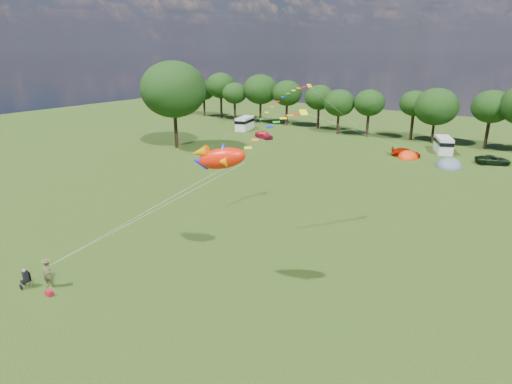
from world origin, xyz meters
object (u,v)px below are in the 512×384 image
Objects in this scene: car_c at (406,152)px; camp_chair at (26,276)px; campervan_a at (245,123)px; car_a at (264,135)px; kite_flyer at (48,274)px; tent_orange at (407,158)px; campervan_c at (444,144)px; big_tree at (173,90)px; fish_kite at (218,158)px; tent_greyblue at (449,167)px; car_d at (493,160)px.

camp_chair is at bearing 153.64° from car_c.
campervan_a is at bearing 117.07° from camp_chair.
kite_flyer is at bearing -144.66° from car_a.
camp_chair is (-9.46, -49.82, 0.78)m from tent_orange.
campervan_c is 1.66× the size of tent_orange.
car_c is 32.23m from campervan_a.
tent_orange is (31.79, 14.59, -9.00)m from big_tree.
tent_orange is 42.73m from fish_kite.
car_c is (24.29, 1.32, -0.04)m from car_a.
tent_greyblue is at bearing -15.53° from tent_orange.
car_a reaches higher than car_c.
big_tree is at bearing -161.10° from tent_greyblue.
car_c reaches higher than tent_orange.
car_c is at bearing 158.55° from tent_greyblue.
car_a reaches higher than car_d.
kite_flyer is (-8.28, -48.96, 0.92)m from tent_orange.
campervan_c reaches higher than car_a.
campervan_c is 7.58m from tent_orange.
big_tree is 3.50× the size of car_a.
car_c is at bearing 83.94° from camp_chair.
big_tree is 42.42m from kite_flyer.
car_a is 0.71× the size of campervan_a.
tent_orange is at bearing 54.96° from kite_flyer.
big_tree reaches higher than car_d.
tent_orange is at bearing -72.60° from car_a.
car_a is at bearing 80.61° from campervan_c.
camp_chair is at bearing -163.64° from fish_kite.
campervan_c reaches higher than car_d.
big_tree is at bearing 97.68° from campervan_c.
campervan_a is (-7.76, 4.62, 0.68)m from car_a.
car_d is 1.44× the size of tent_orange.
car_c is 51.51m from camp_chair.
car_d reaches higher than car_c.
car_c is 2.91× the size of camp_chair.
car_d is at bearing 73.40° from camp_chair.
tent_orange is 50.72m from camp_chair.
kite_flyer is 13.74m from fish_kite.
tent_greyblue is at bearing 18.90° from big_tree.
fish_kite reaches higher than car_d.
big_tree is at bearing 88.37° from car_d.
fish_kite is (10.06, 7.97, 7.85)m from camp_chair.
tent_greyblue is at bearing -75.86° from car_a.
kite_flyer is (-7.69, -49.88, 0.35)m from car_c.
fish_kite reaches higher than campervan_a.
tent_greyblue reaches higher than tent_orange.
tent_greyblue is at bearing 174.73° from campervan_c.
tent_orange is (-10.40, -3.42, -0.59)m from car_d.
fish_kite is at bearing 153.22° from campervan_c.
campervan_a is 1.43× the size of fish_kite.
tent_greyblue is (2.82, -8.44, -1.23)m from campervan_c.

